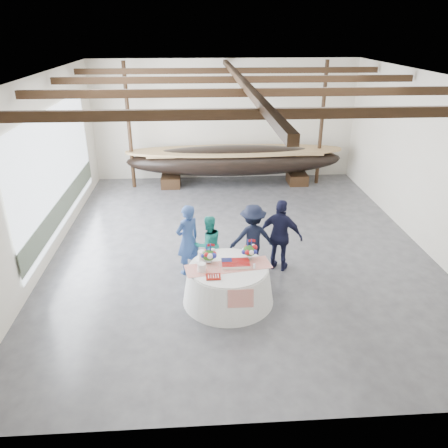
{
  "coord_description": "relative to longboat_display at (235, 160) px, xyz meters",
  "views": [
    {
      "loc": [
        -1.13,
        -10.8,
        5.6
      ],
      "look_at": [
        -0.5,
        -1.27,
        1.23
      ],
      "focal_mm": 35.0,
      "sensor_mm": 36.0,
      "label": 1
    }
  ],
  "objects": [
    {
      "name": "open_bay",
      "position": [
        -5.26,
        -4.02,
        0.86
      ],
      "size": [
        0.03,
        7.0,
        3.2
      ],
      "color": "silver",
      "rests_on": "ground"
    },
    {
      "name": "guest_woman_blue",
      "position": [
        -1.7,
        -6.41,
        -0.07
      ],
      "size": [
        0.78,
        0.73,
        1.79
      ],
      "primitive_type": "imported",
      "rotation": [
        0.0,
        0.0,
        3.78
      ],
      "color": "navy",
      "rests_on": "ground"
    },
    {
      "name": "banquet_table",
      "position": [
        -0.81,
        -7.69,
        -0.54
      ],
      "size": [
        2.01,
        2.01,
        0.86
      ],
      "color": "silver",
      "rests_on": "ground"
    },
    {
      "name": "wall_left",
      "position": [
        -5.31,
        -5.02,
        1.28
      ],
      "size": [
        0.02,
        12.0,
        4.5
      ],
      "primitive_type": "cube",
      "color": "silver",
      "rests_on": "ground"
    },
    {
      "name": "longboat_display",
      "position": [
        0.0,
        0.0,
        0.0
      ],
      "size": [
        8.08,
        1.62,
        1.51
      ],
      "color": "black",
      "rests_on": "ground"
    },
    {
      "name": "wall_right",
      "position": [
        4.69,
        -5.02,
        1.28
      ],
      "size": [
        0.02,
        12.0,
        4.5
      ],
      "primitive_type": "cube",
      "color": "silver",
      "rests_on": "ground"
    },
    {
      "name": "guest_man_right",
      "position": [
        0.56,
        -6.39,
        -0.05
      ],
      "size": [
        1.17,
        0.88,
        1.84
      ],
      "primitive_type": "imported",
      "rotation": [
        0.0,
        0.0,
        2.69
      ],
      "color": "black",
      "rests_on": "ground"
    },
    {
      "name": "guest_woman_teal",
      "position": [
        -1.2,
        -6.38,
        -0.23
      ],
      "size": [
        0.86,
        0.77,
        1.47
      ],
      "primitive_type": "imported",
      "rotation": [
        0.0,
        0.0,
        3.49
      ],
      "color": "teal",
      "rests_on": "ground"
    },
    {
      "name": "ceiling",
      "position": [
        -0.31,
        -5.02,
        3.53
      ],
      "size": [
        10.0,
        12.0,
        0.01
      ],
      "primitive_type": "cube",
      "color": "white",
      "rests_on": "wall_back"
    },
    {
      "name": "floor",
      "position": [
        -0.31,
        -5.02,
        -0.97
      ],
      "size": [
        10.0,
        12.0,
        0.01
      ],
      "primitive_type": "cube",
      "color": "#3D3D42",
      "rests_on": "ground"
    },
    {
      "name": "guest_man_left",
      "position": [
        -0.12,
        -6.34,
        -0.11
      ],
      "size": [
        1.14,
        0.69,
        1.72
      ],
      "primitive_type": "imported",
      "rotation": [
        0.0,
        0.0,
        3.19
      ],
      "color": "black",
      "rests_on": "ground"
    },
    {
      "name": "wall_back",
      "position": [
        -0.31,
        0.98,
        1.28
      ],
      "size": [
        10.0,
        0.02,
        4.5
      ],
      "primitive_type": "cube",
      "color": "silver",
      "rests_on": "ground"
    },
    {
      "name": "pavilion_structure",
      "position": [
        -0.31,
        -4.17,
        3.04
      ],
      "size": [
        9.8,
        11.76,
        4.5
      ],
      "color": "black",
      "rests_on": "ground"
    },
    {
      "name": "tabletop_items",
      "position": [
        -0.83,
        -7.52,
        0.04
      ],
      "size": [
        1.92,
        1.02,
        0.4
      ],
      "color": "red",
      "rests_on": "banquet_table"
    },
    {
      "name": "wall_front",
      "position": [
        -0.31,
        -11.02,
        1.28
      ],
      "size": [
        10.0,
        0.02,
        4.5
      ],
      "primitive_type": "cube",
      "color": "silver",
      "rests_on": "ground"
    }
  ]
}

